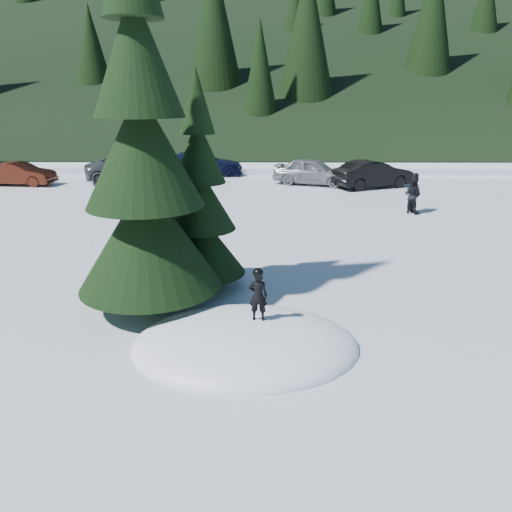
{
  "coord_description": "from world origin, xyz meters",
  "views": [
    {
      "loc": [
        0.31,
        -8.82,
        4.7
      ],
      "look_at": [
        0.18,
        2.38,
        1.1
      ],
      "focal_mm": 35.0,
      "sensor_mm": 36.0,
      "label": 1
    }
  ],
  "objects_px": {
    "adult_0": "(413,195)",
    "car_1": "(19,174)",
    "adult_1": "(414,193)",
    "car_5": "(373,174)",
    "child_skier": "(258,296)",
    "spruce_tall": "(143,164)",
    "car_2": "(132,169)",
    "car_3": "(202,164)",
    "car_4": "(312,171)",
    "spruce_short": "(200,207)"
  },
  "relations": [
    {
      "from": "adult_0",
      "to": "car_1",
      "type": "xyz_separation_m",
      "value": [
        -19.58,
        6.69,
        -0.13
      ]
    },
    {
      "from": "adult_1",
      "to": "car_5",
      "type": "xyz_separation_m",
      "value": [
        -0.43,
        5.98,
        -0.12
      ]
    },
    {
      "from": "child_skier",
      "to": "car_1",
      "type": "bearing_deg",
      "value": -47.87
    },
    {
      "from": "spruce_tall",
      "to": "car_2",
      "type": "distance_m",
      "value": 18.92
    },
    {
      "from": "spruce_tall",
      "to": "adult_1",
      "type": "distance_m",
      "value": 13.69
    },
    {
      "from": "spruce_tall",
      "to": "car_2",
      "type": "bearing_deg",
      "value": 105.3
    },
    {
      "from": "car_3",
      "to": "car_4",
      "type": "xyz_separation_m",
      "value": [
        6.48,
        -3.25,
        0.0
      ]
    },
    {
      "from": "adult_0",
      "to": "car_2",
      "type": "relative_size",
      "value": 0.3
    },
    {
      "from": "car_2",
      "to": "car_4",
      "type": "relative_size",
      "value": 1.21
    },
    {
      "from": "car_2",
      "to": "car_5",
      "type": "distance_m",
      "value": 13.55
    },
    {
      "from": "spruce_tall",
      "to": "adult_1",
      "type": "height_order",
      "value": "spruce_tall"
    },
    {
      "from": "car_2",
      "to": "car_3",
      "type": "distance_m",
      "value": 4.36
    },
    {
      "from": "adult_1",
      "to": "car_4",
      "type": "relative_size",
      "value": 0.39
    },
    {
      "from": "car_3",
      "to": "spruce_tall",
      "type": "bearing_deg",
      "value": 176.21
    },
    {
      "from": "child_skier",
      "to": "adult_1",
      "type": "xyz_separation_m",
      "value": [
        6.44,
        11.7,
        -0.14
      ]
    },
    {
      "from": "spruce_tall",
      "to": "car_2",
      "type": "relative_size",
      "value": 1.66
    },
    {
      "from": "child_skier",
      "to": "car_1",
      "type": "relative_size",
      "value": 0.26
    },
    {
      "from": "child_skier",
      "to": "car_5",
      "type": "bearing_deg",
      "value": -102.63
    },
    {
      "from": "adult_0",
      "to": "car_1",
      "type": "distance_m",
      "value": 20.7
    },
    {
      "from": "spruce_tall",
      "to": "adult_0",
      "type": "distance_m",
      "value": 13.52
    },
    {
      "from": "spruce_short",
      "to": "car_4",
      "type": "bearing_deg",
      "value": 74.53
    },
    {
      "from": "child_skier",
      "to": "car_5",
      "type": "xyz_separation_m",
      "value": [
        6.01,
        17.68,
        -0.26
      ]
    },
    {
      "from": "spruce_short",
      "to": "adult_1",
      "type": "relative_size",
      "value": 3.2
    },
    {
      "from": "adult_1",
      "to": "car_5",
      "type": "height_order",
      "value": "adult_1"
    },
    {
      "from": "car_1",
      "to": "car_2",
      "type": "relative_size",
      "value": 0.74
    },
    {
      "from": "child_skier",
      "to": "adult_0",
      "type": "distance_m",
      "value": 13.17
    },
    {
      "from": "adult_0",
      "to": "car_4",
      "type": "bearing_deg",
      "value": -21.25
    },
    {
      "from": "adult_0",
      "to": "car_1",
      "type": "height_order",
      "value": "adult_0"
    },
    {
      "from": "car_1",
      "to": "adult_0",
      "type": "bearing_deg",
      "value": -103.91
    },
    {
      "from": "child_skier",
      "to": "car_5",
      "type": "distance_m",
      "value": 18.68
    },
    {
      "from": "car_2",
      "to": "car_4",
      "type": "xyz_separation_m",
      "value": [
        10.26,
        -1.06,
        0.01
      ]
    },
    {
      "from": "adult_1",
      "to": "car_4",
      "type": "xyz_separation_m",
      "value": [
        -3.57,
        6.9,
        -0.11
      ]
    },
    {
      "from": "adult_0",
      "to": "child_skier",
      "type": "bearing_deg",
      "value": 103.75
    },
    {
      "from": "adult_1",
      "to": "car_4",
      "type": "height_order",
      "value": "adult_1"
    },
    {
      "from": "car_5",
      "to": "adult_0",
      "type": "bearing_deg",
      "value": 158.88
    },
    {
      "from": "spruce_short",
      "to": "adult_0",
      "type": "relative_size",
      "value": 3.51
    },
    {
      "from": "spruce_short",
      "to": "car_1",
      "type": "bearing_deg",
      "value": 127.72
    },
    {
      "from": "spruce_tall",
      "to": "spruce_short",
      "type": "xyz_separation_m",
      "value": [
        1.0,
        1.4,
        -1.22
      ]
    },
    {
      "from": "adult_0",
      "to": "car_4",
      "type": "xyz_separation_m",
      "value": [
        -3.47,
        7.06,
        -0.03
      ]
    },
    {
      "from": "car_2",
      "to": "car_4",
      "type": "height_order",
      "value": "car_4"
    },
    {
      "from": "car_1",
      "to": "car_2",
      "type": "xyz_separation_m",
      "value": [
        5.85,
        1.43,
        0.09
      ]
    },
    {
      "from": "child_skier",
      "to": "car_1",
      "type": "height_order",
      "value": "child_skier"
    },
    {
      "from": "spruce_tall",
      "to": "spruce_short",
      "type": "bearing_deg",
      "value": 54.46
    },
    {
      "from": "spruce_tall",
      "to": "car_5",
      "type": "height_order",
      "value": "spruce_tall"
    },
    {
      "from": "spruce_short",
      "to": "car_5",
      "type": "bearing_deg",
      "value": 63.07
    },
    {
      "from": "spruce_tall",
      "to": "child_skier",
      "type": "distance_m",
      "value": 3.74
    },
    {
      "from": "car_1",
      "to": "car_3",
      "type": "distance_m",
      "value": 10.28
    },
    {
      "from": "car_1",
      "to": "car_2",
      "type": "distance_m",
      "value": 6.02
    },
    {
      "from": "spruce_tall",
      "to": "adult_1",
      "type": "bearing_deg",
      "value": 48.66
    },
    {
      "from": "spruce_tall",
      "to": "car_5",
      "type": "xyz_separation_m",
      "value": [
        8.46,
        16.09,
        -2.6
      ]
    }
  ]
}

